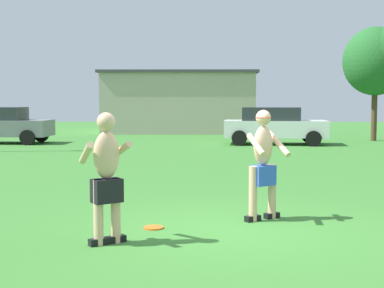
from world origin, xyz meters
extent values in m
plane|color=#38752D|center=(0.00, 0.00, 0.00)|extent=(80.00, 80.00, 0.00)
cube|color=black|center=(0.60, 0.87, 0.04)|extent=(0.28, 0.24, 0.09)
cylinder|color=#E0AD89|center=(0.60, 0.87, 0.43)|extent=(0.13, 0.13, 0.87)
cube|color=black|center=(0.28, 0.65, 0.04)|extent=(0.28, 0.24, 0.09)
cylinder|color=#E0AD89|center=(0.28, 0.65, 0.43)|extent=(0.13, 0.13, 0.87)
cube|color=blue|center=(0.44, 0.76, 0.71)|extent=(0.43, 0.40, 0.31)
ellipsoid|color=#E0AD89|center=(0.44, 0.76, 1.18)|extent=(0.41, 0.38, 0.63)
cylinder|color=#E0AD89|center=(0.69, 0.81, 1.21)|extent=(0.36, 0.52, 0.40)
cylinder|color=#E0AD89|center=(0.31, 0.55, 1.21)|extent=(0.26, 0.58, 0.33)
sphere|color=#E0AD89|center=(0.44, 0.76, 1.62)|extent=(0.24, 0.24, 0.24)
cone|color=red|center=(0.44, 0.76, 1.69)|extent=(0.35, 0.35, 0.13)
cube|color=black|center=(-1.88, -0.84, 0.04)|extent=(0.28, 0.24, 0.09)
cylinder|color=#E0AD89|center=(-1.88, -0.84, 0.43)|extent=(0.13, 0.13, 0.87)
cube|color=black|center=(-1.67, -0.70, 0.04)|extent=(0.28, 0.24, 0.09)
cylinder|color=#E0AD89|center=(-1.67, -0.70, 0.43)|extent=(0.13, 0.13, 0.87)
cube|color=black|center=(-1.77, -0.77, 0.71)|extent=(0.45, 0.41, 0.31)
ellipsoid|color=#E0AD89|center=(-1.77, -0.77, 1.18)|extent=(0.42, 0.39, 0.63)
cylinder|color=#E0AD89|center=(-2.03, -0.82, 1.21)|extent=(0.31, 0.57, 0.34)
cylinder|color=#E0AD89|center=(-1.63, -0.55, 1.21)|extent=(0.42, 0.52, 0.31)
sphere|color=#E0AD89|center=(-1.77, -0.77, 1.62)|extent=(0.24, 0.24, 0.24)
cylinder|color=orange|center=(-1.24, 0.13, 0.01)|extent=(0.29, 0.29, 0.03)
cube|color=slate|center=(-9.31, 16.19, 0.67)|extent=(4.36, 1.95, 0.70)
cylinder|color=black|center=(-7.77, 17.04, 0.32)|extent=(0.65, 0.24, 0.64)
cylinder|color=black|center=(-7.83, 15.24, 0.32)|extent=(0.65, 0.24, 0.64)
cube|color=white|center=(2.59, 15.83, 0.67)|extent=(4.44, 2.15, 0.70)
cube|color=#282D33|center=(2.39, 15.85, 1.30)|extent=(2.53, 1.78, 0.56)
cylinder|color=black|center=(4.17, 16.60, 0.32)|extent=(0.66, 0.27, 0.64)
cylinder|color=black|center=(4.02, 14.81, 0.32)|extent=(0.66, 0.27, 0.64)
cylinder|color=black|center=(1.17, 16.85, 0.32)|extent=(0.66, 0.27, 0.64)
cylinder|color=black|center=(1.02, 15.06, 0.32)|extent=(0.66, 0.27, 0.64)
cube|color=#B2A893|center=(-1.86, 25.71, 1.68)|extent=(8.47, 6.92, 3.35)
cube|color=#3F3F44|center=(-1.86, 25.71, 3.43)|extent=(8.81, 7.19, 0.16)
cylinder|color=#4C3823|center=(7.42, 18.00, 1.28)|extent=(0.26, 0.26, 2.56)
ellipsoid|color=#236028|center=(7.42, 18.00, 3.66)|extent=(2.95, 2.95, 3.14)
camera|label=1|loc=(-0.52, -8.05, 1.91)|focal=52.50mm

